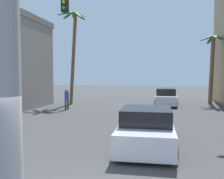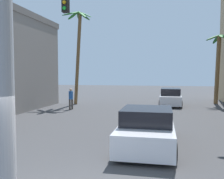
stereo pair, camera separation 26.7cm
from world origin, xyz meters
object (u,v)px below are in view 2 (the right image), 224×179
Objects in this scene: car_far at (171,97)px; pedestrian_far_left at (71,97)px; palm_tree_far_left at (78,43)px; car_lead at (147,128)px; palm_tree_far_right at (218,60)px.

car_far is 2.81× the size of pedestrian_far_left.
car_far is at bearing 29.10° from pedestrian_far_left.
pedestrian_far_left reaches higher than car_far.
car_far is 9.99m from palm_tree_far_left.
car_lead is at bearing -95.16° from car_far.
car_lead is 0.58× the size of palm_tree_far_left.
palm_tree_far_right is (4.41, 1.91, 3.47)m from car_far.
palm_tree_far_right is 14.26m from pedestrian_far_left.
car_lead is 1.06× the size of car_far.
car_lead is at bearing -53.28° from pedestrian_far_left.
pedestrian_far_left is (0.63, -3.57, -4.79)m from palm_tree_far_left.
car_far is (1.22, 13.46, 0.03)m from car_lead.
palm_tree_far_right is 0.75× the size of palm_tree_far_left.
pedestrian_far_left is at bearing -80.05° from palm_tree_far_left.
car_lead is 0.76× the size of palm_tree_far_right.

